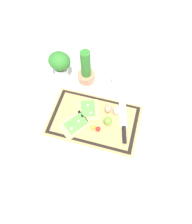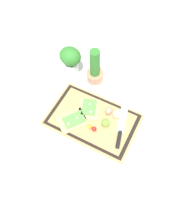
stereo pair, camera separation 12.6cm
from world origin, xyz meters
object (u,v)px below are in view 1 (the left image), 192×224
egg_brown (108,108)px  herb_glass (60,64)px  cherry_tomato_red (98,129)px  sauce_jar (119,81)px  cherry_tomato_yellow (93,127)px  pizza_slice_far (88,110)px  lime (108,121)px  knife (124,128)px  pizza_slice_near (75,125)px  herb_pot (86,71)px  egg_pink (117,110)px

egg_brown → herb_glass: bearing=153.4°
cherry_tomato_red → sauce_jar: bearing=83.4°
cherry_tomato_yellow → pizza_slice_far: bearing=120.1°
lime → pizza_slice_far: bearing=159.2°
egg_brown → cherry_tomato_red: 0.14m
pizza_slice_far → knife: pizza_slice_far is taller
pizza_slice_near → herb_glass: size_ratio=0.95×
egg_brown → sauce_jar: 0.20m
knife → herb_pot: herb_pot is taller
sauce_jar → egg_pink: bearing=-80.7°
egg_pink → sauce_jar: sauce_jar is taller
pizza_slice_far → cherry_tomato_yellow: 0.12m
egg_brown → sauce_jar: sauce_jar is taller
cherry_tomato_red → herb_glass: bearing=135.9°
sauce_jar → herb_pot: bearing=-177.1°
egg_brown → egg_pink: (0.05, 0.00, 0.00)m
pizza_slice_near → cherry_tomato_yellow: size_ratio=7.87×
pizza_slice_near → cherry_tomato_yellow: (0.11, 0.01, 0.01)m
knife → herb_pot: 0.42m
pizza_slice_near → sauce_jar: sauce_jar is taller
pizza_slice_near → knife: pizza_slice_near is taller
cherry_tomato_red → sauce_jar: 0.35m
pizza_slice_near → cherry_tomato_red: bearing=2.2°
pizza_slice_far → cherry_tomato_red: 0.14m
lime → egg_pink: bearing=69.2°
cherry_tomato_yellow → herb_glass: 0.44m
sauce_jar → cherry_tomato_yellow: bearing=-101.3°
pizza_slice_far → cherry_tomato_yellow: bearing=-59.9°
knife → egg_brown: (-0.11, 0.09, 0.01)m
herb_pot → herb_glass: size_ratio=1.18×
egg_brown → herb_glass: herb_glass is taller
pizza_slice_far → herb_pot: bearing=109.0°
egg_pink → herb_pot: size_ratio=0.21×
cherry_tomato_yellow → herb_pot: herb_pot is taller
lime → cherry_tomato_yellow: (-0.07, -0.06, -0.01)m
knife → cherry_tomato_yellow: (-0.17, -0.05, 0.00)m
knife → cherry_tomato_yellow: 0.17m
lime → cherry_tomato_red: 0.07m
herb_pot → knife: bearing=-43.2°
cherry_tomato_red → herb_pot: herb_pot is taller
herb_pot → sauce_jar: 0.21m
cherry_tomato_red → pizza_slice_near: bearing=-177.8°
egg_brown → herb_glass: (-0.35, 0.17, 0.09)m
cherry_tomato_yellow → herb_pot: (-0.14, 0.33, 0.06)m
knife → pizza_slice_near: bearing=-168.8°
egg_brown → egg_pink: size_ratio=1.00×
pizza_slice_near → knife: (0.27, 0.05, 0.00)m
herb_pot → pizza_slice_far: bearing=-71.0°
knife → egg_pink: egg_pink is taller
pizza_slice_near → herb_pot: size_ratio=0.81×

